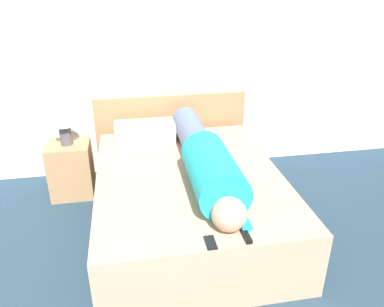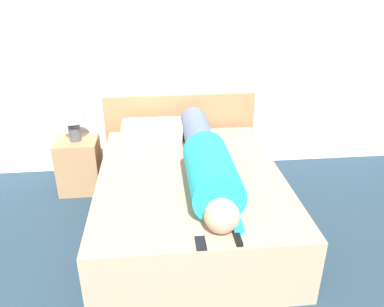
# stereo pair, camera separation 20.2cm
# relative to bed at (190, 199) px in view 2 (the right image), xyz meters

# --- Properties ---
(wall_back) EXTENTS (6.31, 0.06, 2.60)m
(wall_back) POSITION_rel_bed_xyz_m (-0.23, 1.18, 1.04)
(wall_back) COLOR white
(wall_back) RESTS_ON ground_plane
(bed) EXTENTS (1.50, 1.96, 0.51)m
(bed) POSITION_rel_bed_xyz_m (0.00, 0.00, 0.00)
(bed) COLOR tan
(bed) RESTS_ON ground_plane
(headboard) EXTENTS (1.62, 0.04, 0.85)m
(headboard) POSITION_rel_bed_xyz_m (0.00, 1.11, 0.17)
(headboard) COLOR #A37A51
(headboard) RESTS_ON ground_plane
(nightstand) EXTENTS (0.40, 0.36, 0.54)m
(nightstand) POSITION_rel_bed_xyz_m (-1.05, 0.72, 0.02)
(nightstand) COLOR #A37A51
(nightstand) RESTS_ON ground_plane
(table_lamp) EXTENTS (0.23, 0.23, 0.34)m
(table_lamp) POSITION_rel_bed_xyz_m (-1.05, 0.72, 0.51)
(table_lamp) COLOR #4C4C51
(table_lamp) RESTS_ON nightstand
(person_lying) EXTENTS (0.36, 1.83, 0.36)m
(person_lying) POSITION_rel_bed_xyz_m (0.12, -0.08, 0.41)
(person_lying) COLOR tan
(person_lying) RESTS_ON bed
(pillow_near_headboard) EXTENTS (0.59, 0.28, 0.17)m
(pillow_near_headboard) POSITION_rel_bed_xyz_m (-0.31, 0.79, 0.34)
(pillow_near_headboard) COLOR silver
(pillow_near_headboard) RESTS_ON bed
(tv_remote) EXTENTS (0.04, 0.15, 0.02)m
(tv_remote) POSITION_rel_bed_xyz_m (0.21, -0.89, 0.27)
(tv_remote) COLOR black
(tv_remote) RESTS_ON bed
(cell_phone) EXTENTS (0.06, 0.13, 0.01)m
(cell_phone) POSITION_rel_bed_xyz_m (-0.02, -0.91, 0.26)
(cell_phone) COLOR black
(cell_phone) RESTS_ON bed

